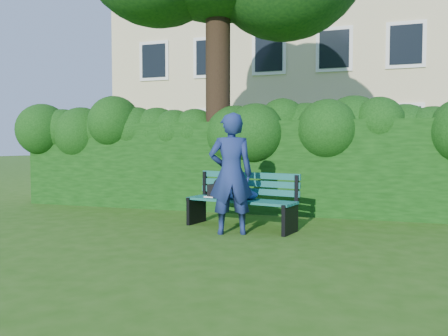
% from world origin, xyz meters
% --- Properties ---
extents(ground, '(80.00, 80.00, 0.00)m').
position_xyz_m(ground, '(0.00, 0.00, 0.00)').
color(ground, '#285610').
rests_on(ground, ground).
extents(apartment_building, '(16.00, 8.08, 12.00)m').
position_xyz_m(apartment_building, '(-0.00, 13.99, 6.00)').
color(apartment_building, '#CCC089').
rests_on(apartment_building, ground).
extents(hedge, '(10.00, 1.00, 1.80)m').
position_xyz_m(hedge, '(0.00, 2.20, 0.90)').
color(hedge, black).
rests_on(hedge, ground).
extents(park_bench, '(1.90, 0.98, 0.89)m').
position_xyz_m(park_bench, '(0.33, 0.33, 0.50)').
color(park_bench, '#105445').
rests_on(park_bench, ground).
extents(man_reading, '(0.77, 0.64, 1.82)m').
position_xyz_m(man_reading, '(0.36, -0.20, 0.91)').
color(man_reading, navy).
rests_on(man_reading, ground).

